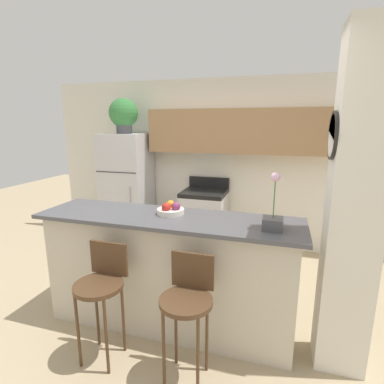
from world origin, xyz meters
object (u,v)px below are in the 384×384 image
at_px(bar_stool_right, 188,300).
at_px(orchid_vase, 273,217).
at_px(refrigerator, 127,189).
at_px(fruit_bowl, 171,210).
at_px(bar_stool_left, 102,285).
at_px(stove_range, 204,220).
at_px(trash_bin, 156,237).
at_px(potted_plant_on_fridge, 124,114).

relative_size(bar_stool_right, orchid_vase, 2.14).
relative_size(refrigerator, orchid_vase, 3.89).
relative_size(refrigerator, fruit_bowl, 7.08).
bearing_deg(orchid_vase, bar_stool_left, -160.54).
height_order(stove_range, bar_stool_right, stove_range).
distance_m(refrigerator, orchid_vase, 3.02).
bearing_deg(fruit_bowl, bar_stool_right, -59.49).
bearing_deg(trash_bin, orchid_vase, -43.89).
distance_m(potted_plant_on_fridge, fruit_bowl, 2.44).
height_order(stove_range, trash_bin, stove_range).
relative_size(refrigerator, bar_stool_left, 1.82).
bearing_deg(potted_plant_on_fridge, stove_range, 0.78).
bearing_deg(potted_plant_on_fridge, orchid_vase, -39.31).
xyz_separation_m(bar_stool_right, potted_plant_on_fridge, (-1.78, 2.35, 1.39)).
bearing_deg(bar_stool_right, stove_range, 101.86).
height_order(potted_plant_on_fridge, trash_bin, potted_plant_on_fridge).
bearing_deg(orchid_vase, stove_range, 118.59).
bearing_deg(bar_stool_left, bar_stool_right, 0.00).
relative_size(refrigerator, trash_bin, 4.57).
relative_size(stove_range, potted_plant_on_fridge, 2.02).
relative_size(stove_range, orchid_vase, 2.39).
bearing_deg(refrigerator, stove_range, 0.79).
bearing_deg(bar_stool_right, trash_bin, 119.45).
xyz_separation_m(stove_range, orchid_vase, (1.05, -1.92, 0.72)).
height_order(bar_stool_right, fruit_bowl, fruit_bowl).
relative_size(bar_stool_left, orchid_vase, 2.14).
relative_size(orchid_vase, fruit_bowl, 1.82).
bearing_deg(refrigerator, orchid_vase, -39.31).
bearing_deg(bar_stool_left, potted_plant_on_fridge, 114.26).
bearing_deg(orchid_vase, refrigerator, 140.69).
bearing_deg(fruit_bowl, potted_plant_on_fridge, 129.05).
relative_size(stove_range, fruit_bowl, 4.36).
bearing_deg(refrigerator, bar_stool_left, -65.74).
distance_m(refrigerator, bar_stool_left, 2.59).
relative_size(bar_stool_left, trash_bin, 2.51).
relative_size(potted_plant_on_fridge, fruit_bowl, 2.16).
xyz_separation_m(bar_stool_right, trash_bin, (-1.21, 2.14, -0.45)).
bearing_deg(orchid_vase, bar_stool_right, -140.86).
height_order(bar_stool_right, orchid_vase, orchid_vase).
height_order(bar_stool_left, bar_stool_right, same).
xyz_separation_m(bar_stool_right, orchid_vase, (0.55, 0.45, 0.54)).
xyz_separation_m(refrigerator, bar_stool_left, (1.06, -2.35, -0.23)).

